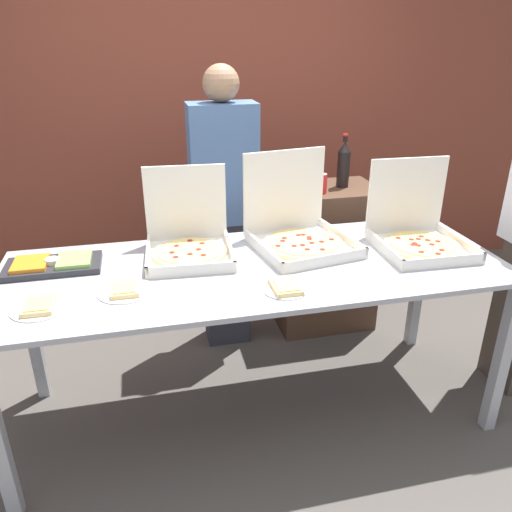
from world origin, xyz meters
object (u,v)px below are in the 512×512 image
at_px(paper_plate_front_right, 39,306).
at_px(soda_bottle, 344,164).
at_px(soda_can_colored, 322,184).
at_px(paper_plate_front_center, 125,289).
at_px(pizza_box_far_left, 189,240).
at_px(veggie_tray, 53,265).
at_px(pizza_box_far_right, 418,233).
at_px(paper_plate_front_left, 286,287).
at_px(pizza_box_near_right, 299,230).
at_px(person_guest_plaid, 224,209).
at_px(soda_can_silver, 306,187).

relative_size(paper_plate_front_right, soda_bottle, 0.68).
bearing_deg(soda_can_colored, paper_plate_front_center, -144.53).
distance_m(pizza_box_far_left, veggie_tray, 0.65).
distance_m(pizza_box_far_right, veggie_tray, 1.83).
distance_m(pizza_box_far_right, paper_plate_front_left, 0.87).
relative_size(pizza_box_near_right, pizza_box_far_right, 1.21).
xyz_separation_m(pizza_box_far_left, paper_plate_front_left, (0.37, -0.48, -0.06)).
xyz_separation_m(pizza_box_far_left, soda_can_colored, (0.89, 0.52, 0.10)).
xyz_separation_m(pizza_box_far_left, paper_plate_front_center, (-0.32, -0.34, -0.06)).
height_order(paper_plate_front_left, soda_bottle, soda_bottle).
xyz_separation_m(veggie_tray, person_guest_plaid, (0.93, 0.58, 0.02)).
distance_m(soda_bottle, soda_can_silver, 0.36).
bearing_deg(soda_can_silver, soda_bottle, 28.45).
distance_m(pizza_box_near_right, veggie_tray, 1.23).
height_order(paper_plate_front_left, soda_can_colored, soda_can_colored).
height_order(paper_plate_front_right, soda_bottle, soda_bottle).
xyz_separation_m(pizza_box_near_right, pizza_box_far_right, (0.60, -0.16, -0.01)).
relative_size(pizza_box_far_left, person_guest_plaid, 0.26).
bearing_deg(paper_plate_front_left, pizza_box_far_right, 20.95).
relative_size(soda_bottle, soda_can_silver, 2.76).
relative_size(pizza_box_far_right, soda_bottle, 1.36).
xyz_separation_m(pizza_box_near_right, soda_can_colored, (0.32, 0.53, 0.09)).
bearing_deg(paper_plate_front_center, soda_can_silver, 36.44).
height_order(veggie_tray, soda_can_colored, soda_can_colored).
height_order(pizza_box_near_right, soda_can_silver, pizza_box_near_right).
distance_m(pizza_box_far_left, paper_plate_front_center, 0.47).
bearing_deg(soda_can_silver, paper_plate_front_right, -148.50).
height_order(paper_plate_front_right, paper_plate_front_center, same).
relative_size(pizza_box_far_left, paper_plate_front_center, 1.90).
height_order(pizza_box_near_right, paper_plate_front_right, pizza_box_near_right).
distance_m(paper_plate_front_left, paper_plate_front_right, 1.03).
bearing_deg(paper_plate_front_left, pizza_box_near_right, 66.36).
bearing_deg(paper_plate_front_left, soda_can_silver, 66.87).
xyz_separation_m(paper_plate_front_right, soda_can_colored, (1.55, 0.93, 0.16)).
xyz_separation_m(pizza_box_far_right, veggie_tray, (-1.83, 0.15, -0.06)).
distance_m(pizza_box_far_left, person_guest_plaid, 0.62).
height_order(pizza_box_far_left, soda_bottle, soda_bottle).
relative_size(pizza_box_far_left, soda_bottle, 1.35).
bearing_deg(pizza_box_near_right, paper_plate_front_center, -169.33).
xyz_separation_m(pizza_box_far_right, person_guest_plaid, (-0.90, 0.72, -0.03)).
bearing_deg(paper_plate_front_right, soda_can_silver, 31.50).
bearing_deg(pizza_box_near_right, soda_can_colored, 49.39).
bearing_deg(paper_plate_front_right, soda_can_colored, 31.05).
relative_size(paper_plate_front_right, soda_can_colored, 1.87).
bearing_deg(veggie_tray, paper_plate_front_center, -43.18).
height_order(pizza_box_near_right, paper_plate_front_left, pizza_box_near_right).
height_order(pizza_box_far_right, paper_plate_front_center, pizza_box_far_right).
relative_size(paper_plate_front_left, person_guest_plaid, 0.12).
height_order(veggie_tray, soda_can_silver, soda_can_silver).
bearing_deg(pizza_box_far_right, soda_can_silver, 124.12).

